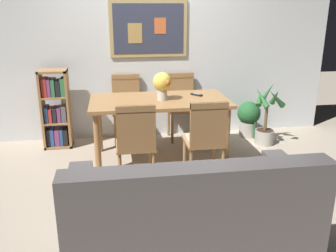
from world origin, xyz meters
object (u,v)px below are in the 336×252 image
(dining_chair_far_right, at_px, (181,101))
(potted_palm, at_px, (266,121))
(flower_vase, at_px, (162,84))
(dining_table, at_px, (159,107))
(tv_remote, at_px, (197,95))
(bookshelf, at_px, (56,111))
(dining_chair_near_right, at_px, (206,135))
(dining_chair_far_left, at_px, (127,103))
(dining_chair_near_left, at_px, (136,139))
(potted_ivy, at_px, (249,117))
(leather_couch, at_px, (190,218))

(dining_chair_far_right, xyz_separation_m, potted_palm, (1.08, -0.46, -0.21))
(flower_vase, bearing_deg, dining_table, 134.71)
(tv_remote, bearing_deg, bookshelf, 164.05)
(dining_chair_near_right, bearing_deg, bookshelf, 141.37)
(dining_chair_far_left, relative_size, dining_chair_near_right, 1.00)
(potted_palm, distance_m, flower_vase, 1.61)
(dining_chair_far_left, xyz_separation_m, dining_chair_near_right, (0.75, -1.47, 0.00))
(dining_chair_near_left, xyz_separation_m, flower_vase, (0.37, 0.69, 0.41))
(potted_ivy, relative_size, potted_palm, 0.64)
(dining_table, bearing_deg, potted_palm, 10.53)
(potted_palm, height_order, tv_remote, potted_palm)
(dining_chair_near_right, relative_size, potted_palm, 1.08)
(dining_table, xyz_separation_m, leather_couch, (-0.02, -1.86, -0.35))
(dining_chair_near_left, bearing_deg, tv_remote, 45.96)
(dining_chair_near_right, xyz_separation_m, potted_ivy, (0.99, 1.35, -0.26))
(dining_chair_far_left, xyz_separation_m, leather_couch, (0.34, -2.61, -0.23))
(potted_palm, bearing_deg, leather_couch, -125.10)
(dining_chair_far_left, xyz_separation_m, potted_palm, (1.84, -0.48, -0.21))
(potted_palm, height_order, flower_vase, flower_vase)
(dining_chair_near_right, relative_size, potted_ivy, 1.69)
(dining_chair_near_right, distance_m, flower_vase, 0.87)
(dining_chair_far_left, relative_size, bookshelf, 0.88)
(dining_chair_near_right, height_order, potted_palm, dining_chair_near_right)
(tv_remote, bearing_deg, flower_vase, -160.97)
(dining_chair_far_right, xyz_separation_m, flower_vase, (-0.37, -0.77, 0.41))
(potted_ivy, bearing_deg, potted_palm, -73.59)
(dining_chair_near_right, relative_size, dining_chair_far_right, 1.00)
(dining_chair_far_left, relative_size, dining_chair_far_right, 1.00)
(dining_chair_far_left, xyz_separation_m, potted_ivy, (1.74, -0.12, -0.26))
(dining_chair_near_left, distance_m, flower_vase, 0.88)
(dining_chair_far_right, height_order, potted_ivy, dining_chair_far_right)
(dining_table, xyz_separation_m, dining_chair_far_left, (-0.36, 0.75, -0.12))
(dining_chair_near_left, xyz_separation_m, potted_ivy, (1.71, 1.35, -0.26))
(dining_chair_far_left, bearing_deg, dining_chair_near_left, -89.07)
(dining_table, relative_size, flower_vase, 5.03)
(dining_chair_far_right, xyz_separation_m, leather_couch, (-0.42, -2.59, -0.23))
(leather_couch, relative_size, bookshelf, 1.74)
(leather_couch, relative_size, tv_remote, 12.25)
(tv_remote, bearing_deg, potted_palm, 8.74)
(dining_table, relative_size, dining_chair_near_left, 1.79)
(dining_chair_far_left, height_order, flower_vase, flower_vase)
(dining_chair_far_right, bearing_deg, dining_chair_near_right, -90.68)
(dining_chair_near_left, height_order, potted_ivy, dining_chair_near_left)
(dining_chair_near_right, height_order, bookshelf, bookshelf)
(dining_chair_near_left, relative_size, leather_couch, 0.51)
(dining_table, bearing_deg, dining_chair_far_left, 115.50)
(dining_chair_far_left, distance_m, flower_vase, 0.97)
(flower_vase, bearing_deg, dining_chair_far_left, 116.49)
(dining_chair_near_right, distance_m, dining_chair_far_right, 1.45)
(dining_chair_near_right, bearing_deg, tv_remote, 83.90)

